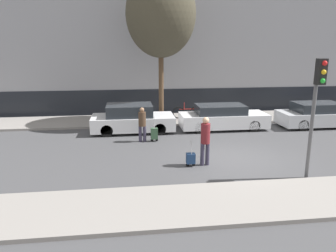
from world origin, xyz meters
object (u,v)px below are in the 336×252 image
parked_car_2 (319,115)px  pedestrian_left (142,123)px  parked_car_1 (223,118)px  parked_car_0 (132,119)px  bare_tree_near_crossing (161,14)px  trolley_left (154,134)px  trolley_right (191,158)px  traffic_light (317,96)px  pedestrian_right (205,138)px  parked_bicycle (187,112)px

parked_car_2 → pedestrian_left: bearing=-170.2°
parked_car_1 → parked_car_0: bearing=179.2°
parked_car_1 → parked_car_2: size_ratio=1.03×
parked_car_1 → bare_tree_near_crossing: bare_tree_near_crossing is taller
bare_tree_near_crossing → parked_car_1: bearing=-27.7°
parked_car_2 → trolley_left: size_ratio=3.80×
parked_car_0 → trolley_left: bearing=-63.0°
parked_car_2 → bare_tree_near_crossing: size_ratio=0.55×
parked_car_1 → bare_tree_near_crossing: (-3.11, 1.63, 5.34)m
trolley_right → parked_car_1: bearing=62.3°
parked_car_2 → traffic_light: 8.45m
trolley_right → pedestrian_right: bearing=6.4°
parked_car_0 → trolley_left: (0.98, -1.93, -0.29)m
trolley_left → parked_car_0: bearing=117.0°
parked_car_2 → parked_bicycle: bearing=160.3°
parked_car_1 → bare_tree_near_crossing: 6.39m
parked_car_1 → bare_tree_near_crossing: size_ratio=0.57×
pedestrian_left → traffic_light: bearing=139.2°
parked_car_1 → pedestrian_left: size_ratio=2.85×
parked_car_0 → trolley_left: size_ratio=3.59×
pedestrian_right → bare_tree_near_crossing: bare_tree_near_crossing is taller
pedestrian_right → trolley_right: 0.93m
parked_car_2 → parked_car_0: bearing=178.8°
pedestrian_left → bare_tree_near_crossing: 6.25m
parked_car_2 → parked_bicycle: parked_car_2 is taller
parked_car_2 → parked_bicycle: size_ratio=2.52×
parked_car_1 → trolley_left: parked_car_1 is taller
trolley_left → bare_tree_near_crossing: 6.63m
parked_car_1 → pedestrian_right: (-2.22, -5.21, 0.43)m
parked_car_0 → trolley_left: parked_car_0 is taller
parked_car_1 → trolley_right: size_ratio=4.43×
trolley_right → traffic_light: 4.76m
parked_car_1 → pedestrian_left: 4.75m
bare_tree_near_crossing → traffic_light: bearing=-64.9°
parked_car_1 → trolley_right: 5.96m
traffic_light → parked_bicycle: 9.85m
parked_car_0 → parked_bicycle: 4.01m
pedestrian_right → bare_tree_near_crossing: bearing=91.1°
trolley_right → bare_tree_near_crossing: bare_tree_near_crossing is taller
trolley_right → parked_bicycle: parked_bicycle is taller
trolley_right → traffic_light: traffic_light is taller
pedestrian_right → parked_bicycle: pedestrian_right is taller
parked_car_1 → traffic_light: traffic_light is taller
parked_car_0 → parked_car_1: (4.80, -0.07, -0.04)m
parked_bicycle → parked_car_2: bearing=-19.7°
pedestrian_right → parked_car_1: bearing=60.6°
parked_car_0 → pedestrian_left: pedestrian_left is taller
trolley_right → bare_tree_near_crossing: (-0.34, 6.90, 5.66)m
parked_car_0 → traffic_light: size_ratio=1.06×
pedestrian_right → trolley_right: pedestrian_right is taller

